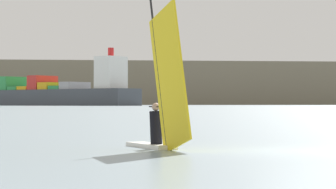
% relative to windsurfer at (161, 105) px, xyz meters
% --- Properties ---
extents(ground_plane, '(4000.00, 4000.00, 0.00)m').
position_rel_windsurfer_xyz_m(ground_plane, '(3.24, -2.17, -1.21)').
color(ground_plane, gray).
extents(windsurfer, '(0.76, 3.81, 4.54)m').
position_rel_windsurfer_xyz_m(windsurfer, '(0.00, 0.00, 0.00)').
color(windsurfer, white).
rests_on(windsurfer, ground_plane).
extents(cargo_ship, '(96.52, 138.69, 39.54)m').
position_rel_windsurfer_xyz_m(cargo_ship, '(106.43, 538.38, 8.08)').
color(cargo_ship, '#3F444C').
rests_on(cargo_ship, ground_plane).
extents(distant_headland, '(1207.59, 547.91, 54.43)m').
position_rel_windsurfer_xyz_m(distant_headland, '(470.04, 982.13, 26.00)').
color(distant_headland, '#756B56').
rests_on(distant_headland, ground_plane).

